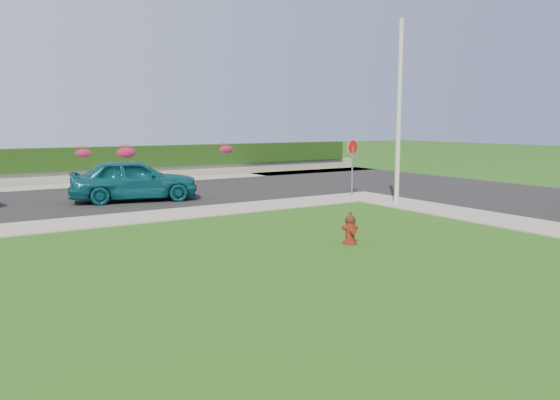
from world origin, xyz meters
TOP-DOWN VIEW (x-y plane):
  - ground at (0.00, 0.00)m, footprint 120.00×120.00m
  - street_right at (12.00, 4.00)m, footprint 8.00×32.00m
  - street_far at (-5.00, 14.00)m, footprint 26.00×8.00m
  - curb_corner at (7.00, 9.00)m, footprint 2.00×2.00m
  - sidewalk_beyond at (-1.00, 19.00)m, footprint 34.00×2.00m
  - retaining_wall at (-1.00, 20.50)m, footprint 34.00×0.40m
  - hedge at (-1.00, 20.60)m, footprint 32.00×0.90m
  - fire_hydrant at (1.15, 2.71)m, footprint 0.40×0.38m
  - sedan_teal at (-0.96, 12.51)m, footprint 4.86×2.81m
  - utility_pole at (6.56, 6.69)m, footprint 0.16×0.16m
  - stop_sign at (6.76, 9.35)m, footprint 0.61×0.13m
  - flower_clump_d at (-0.99, 20.50)m, footprint 1.35×0.87m
  - flower_clump_e at (1.08, 20.50)m, footprint 1.47×0.95m
  - flower_clump_f at (6.71, 20.50)m, footprint 1.37×0.88m

SIDE VIEW (x-z plane):
  - ground at x=0.00m, z-range 0.00..0.00m
  - street_right at x=12.00m, z-range 0.00..0.04m
  - street_far at x=-5.00m, z-range 0.00..0.04m
  - curb_corner at x=7.00m, z-range 0.00..0.04m
  - sidewalk_beyond at x=-1.00m, z-range 0.00..0.04m
  - retaining_wall at x=-1.00m, z-range 0.00..0.60m
  - fire_hydrant at x=1.15m, z-range -0.02..0.75m
  - sedan_teal at x=-0.96m, z-range 0.04..1.60m
  - hedge at x=-1.00m, z-range 0.60..1.70m
  - flower_clump_e at x=1.08m, z-range 1.04..1.78m
  - flower_clump_f at x=6.71m, z-range 1.08..1.77m
  - flower_clump_d at x=-0.99m, z-range 1.09..1.77m
  - stop_sign at x=6.76m, z-range 0.52..2.78m
  - utility_pole at x=6.56m, z-range 0.00..6.37m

